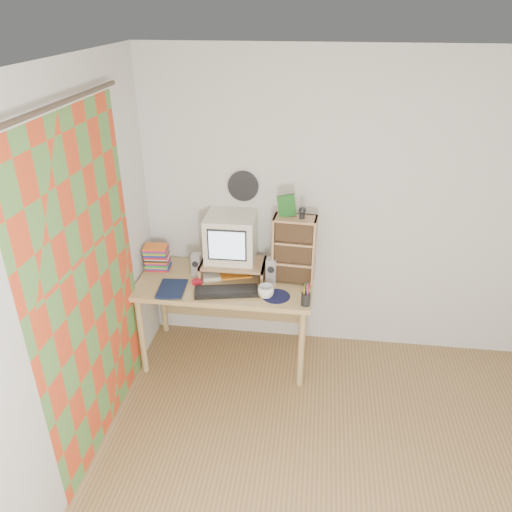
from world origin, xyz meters
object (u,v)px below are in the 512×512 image
(desk, at_px, (227,291))
(diary, at_px, (159,287))
(crt_monitor, at_px, (230,238))
(keyboard, at_px, (226,291))
(mug, at_px, (266,292))
(cd_rack, at_px, (294,250))
(dvd_stack, at_px, (157,254))

(desk, distance_m, diary, 0.58)
(crt_monitor, xyz_separation_m, keyboard, (0.02, -0.34, -0.29))
(diary, bearing_deg, desk, 24.75)
(crt_monitor, distance_m, mug, 0.55)
(desk, height_order, crt_monitor, crt_monitor)
(desk, xyz_separation_m, keyboard, (0.05, -0.25, 0.15))
(crt_monitor, height_order, cd_rack, cd_rack)
(keyboard, height_order, mug, mug)
(desk, bearing_deg, mug, -37.30)
(cd_rack, bearing_deg, crt_monitor, 176.08)
(cd_rack, xyz_separation_m, diary, (-1.03, -0.29, -0.25))
(desk, xyz_separation_m, dvd_stack, (-0.59, 0.06, 0.27))
(desk, height_order, dvd_stack, dvd_stack)
(keyboard, bearing_deg, dvd_stack, 142.28)
(crt_monitor, height_order, keyboard, crt_monitor)
(mug, bearing_deg, desk, 142.70)
(dvd_stack, height_order, diary, dvd_stack)
(keyboard, distance_m, diary, 0.53)
(diary, bearing_deg, dvd_stack, 103.76)
(cd_rack, distance_m, diary, 1.09)
(desk, distance_m, mug, 0.48)
(desk, bearing_deg, keyboard, -79.80)
(mug, relative_size, diary, 0.49)
(keyboard, bearing_deg, diary, 170.41)
(desk, distance_m, crt_monitor, 0.45)
(dvd_stack, bearing_deg, mug, -23.65)
(mug, height_order, diary, mug)
(mug, bearing_deg, dvd_stack, 160.70)
(crt_monitor, bearing_deg, diary, -145.75)
(keyboard, distance_m, mug, 0.31)
(keyboard, bearing_deg, mug, -14.59)
(crt_monitor, height_order, mug, crt_monitor)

